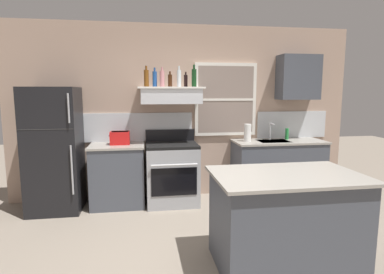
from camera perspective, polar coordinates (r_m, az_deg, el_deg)
ground_plane at (r=3.30m, az=4.45°, el=-22.39°), size 16.00×16.00×0.00m
back_wall at (r=5.05m, az=-0.91°, el=4.51°), size 5.40×0.11×2.70m
refrigerator at (r=4.83m, az=-23.54°, el=-2.13°), size 0.70×0.72×1.74m
counter_left_of_stove at (r=4.83m, az=-13.21°, el=-6.67°), size 0.79×0.63×0.91m
toaster at (r=4.75m, az=-12.85°, el=-0.11°), size 0.30×0.20×0.19m
stove_range at (r=4.80m, az=-3.62°, el=-6.46°), size 0.76×0.69×1.09m
range_hood_shelf at (r=4.74m, az=-3.86°, el=7.53°), size 0.96×0.52×0.24m
bottle_amber_wine at (r=4.75m, az=-8.22°, el=10.47°), size 0.07×0.07×0.30m
bottle_blue_liqueur at (r=4.77m, az=-6.73°, el=10.37°), size 0.07×0.07×0.28m
bottle_rose_pink at (r=4.71m, az=-5.41°, el=10.44°), size 0.07×0.07×0.29m
bottle_brown_stout at (r=4.74m, az=-3.97°, el=10.13°), size 0.06×0.06×0.22m
bottle_clear_tall at (r=4.77m, az=-2.35°, el=10.55°), size 0.06×0.06×0.31m
bottle_balsamic_dark at (r=4.82m, az=-1.14°, el=10.12°), size 0.06×0.06×0.22m
bottle_dark_green_wine at (r=4.74m, az=0.37°, el=10.65°), size 0.07×0.07×0.32m
counter_right_with_sink at (r=5.26m, az=15.18°, el=-5.50°), size 1.43×0.63×0.91m
sink_faucet at (r=5.20m, az=14.00°, el=1.41°), size 0.03×0.17×0.28m
paper_towel_roll at (r=4.97m, az=9.97°, el=0.76°), size 0.11×0.11×0.27m
dish_soap_bottle at (r=5.33m, az=16.73°, el=0.55°), size 0.06×0.06×0.18m
kitchen_island at (r=3.27m, az=16.45°, el=-14.08°), size 1.40×0.90×0.91m
upper_cabinet_right at (r=5.40m, az=18.59°, el=10.13°), size 0.64×0.32×0.70m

